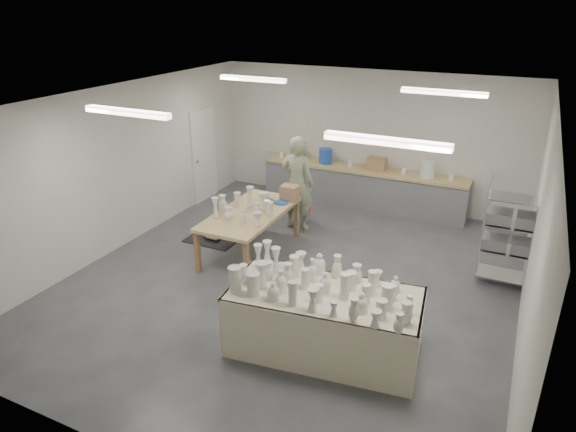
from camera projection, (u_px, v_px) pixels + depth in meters
The scene contains 9 objects.
room at pixel (289, 160), 7.96m from camera, with size 8.00×8.02×3.00m.
back_counter at pixel (362, 186), 11.52m from camera, with size 4.60×0.60×1.24m.
wire_shelf at pixel (512, 233), 8.18m from camera, with size 0.88×0.48×1.80m.
drying_table at pixel (323, 319), 6.73m from camera, with size 2.61×1.47×1.25m.
work_table at pixel (253, 211), 9.30m from camera, with size 1.12×2.20×1.19m.
rug at pixel (213, 239), 10.07m from camera, with size 1.00×0.70×0.02m, color black.
cat at pixel (213, 235), 10.02m from camera, with size 0.46×0.39×0.17m.
potter at pixel (297, 183), 10.25m from camera, with size 0.70×0.46×1.93m, color #98A781.
red_stool at pixel (303, 209), 10.73m from camera, with size 0.42×0.42×0.34m.
Camera 1 is at (3.17, -6.85, 4.35)m, focal length 32.00 mm.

